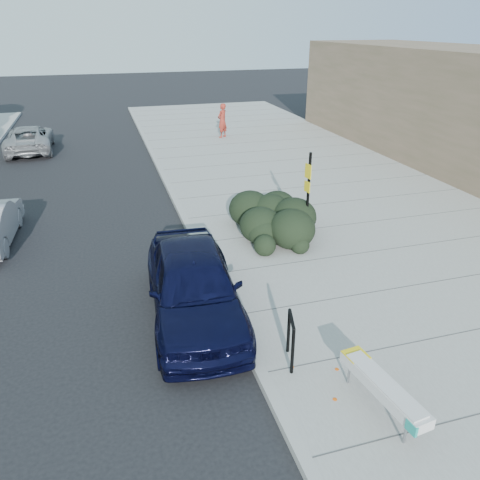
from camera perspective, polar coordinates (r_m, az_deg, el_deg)
The scene contains 10 objects.
ground at distance 10.77m, azimuth -0.79°, elevation -9.86°, with size 120.00×120.00×0.00m, color black.
sidewalk_near at distance 16.83m, azimuth 13.07°, elevation 3.12°, with size 11.20×50.00×0.15m, color gray.
curb_near at distance 15.01m, azimuth -6.00°, elevation 0.97°, with size 0.22×50.00×0.17m, color #9E9E99.
bench at distance 8.54m, azimuth 17.03°, elevation -16.77°, with size 0.63×1.99×0.59m.
bike_rack at distance 9.10m, azimuth 6.22°, elevation -11.53°, with size 0.23×0.68×1.02m.
sign_post at distance 14.12m, azimuth 8.28°, elevation 6.05°, with size 0.12×0.30×2.62m.
hedge at distance 14.73m, azimuth 4.11°, elevation 3.74°, with size 1.83×3.65×1.37m, color black.
sedan_navy at distance 10.53m, azimuth -5.68°, elevation -5.49°, with size 1.97×4.91×1.67m, color black.
suv_silver at distance 27.27m, azimuth -24.29°, elevation 11.20°, with size 2.22×4.81×1.34m, color gray.
pedestrian at distance 27.51m, azimuth -2.17°, elevation 14.35°, with size 0.69×0.45×1.90m, color maroon.
Camera 1 is at (-2.37, -8.52, 6.15)m, focal length 35.00 mm.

